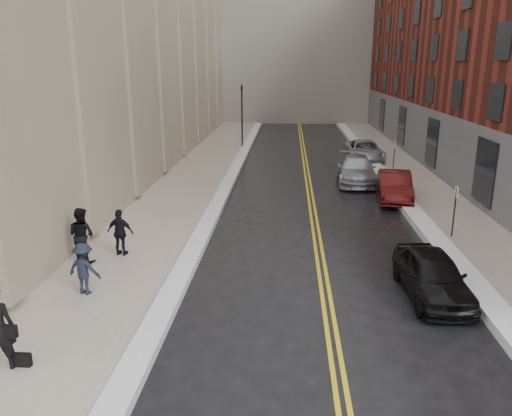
# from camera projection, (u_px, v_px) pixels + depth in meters

# --- Properties ---
(ground) EXTENTS (160.00, 160.00, 0.00)m
(ground) POSITION_uv_depth(u_px,v_px,m) (237.00, 338.00, 12.98)
(ground) COLOR black
(ground) RESTS_ON ground
(sidewalk_left) EXTENTS (4.00, 64.00, 0.15)m
(sidewalk_left) POSITION_uv_depth(u_px,v_px,m) (187.00, 187.00, 28.57)
(sidewalk_left) COLOR gray
(sidewalk_left) RESTS_ON ground
(sidewalk_right) EXTENTS (3.00, 64.00, 0.15)m
(sidewalk_right) POSITION_uv_depth(u_px,v_px,m) (427.00, 190.00, 27.73)
(sidewalk_right) COLOR gray
(sidewalk_right) RESTS_ON ground
(lane_stripe_a) EXTENTS (0.12, 64.00, 0.01)m
(lane_stripe_a) POSITION_uv_depth(u_px,v_px,m) (307.00, 190.00, 28.16)
(lane_stripe_a) COLOR gold
(lane_stripe_a) RESTS_ON ground
(lane_stripe_b) EXTENTS (0.12, 64.00, 0.01)m
(lane_stripe_b) POSITION_uv_depth(u_px,v_px,m) (312.00, 190.00, 28.15)
(lane_stripe_b) COLOR gold
(lane_stripe_b) RESTS_ON ground
(snow_ridge_left) EXTENTS (0.70, 60.80, 0.26)m
(snow_ridge_left) POSITION_uv_depth(u_px,v_px,m) (227.00, 186.00, 28.41)
(snow_ridge_left) COLOR white
(snow_ridge_left) RESTS_ON ground
(snow_ridge_right) EXTENTS (0.85, 60.80, 0.30)m
(snow_ridge_right) POSITION_uv_depth(u_px,v_px,m) (393.00, 188.00, 27.83)
(snow_ridge_right) COLOR white
(snow_ridge_right) RESTS_ON ground
(traffic_signal) EXTENTS (0.18, 0.15, 5.20)m
(traffic_signal) POSITION_uv_depth(u_px,v_px,m) (242.00, 111.00, 41.03)
(traffic_signal) COLOR black
(traffic_signal) RESTS_ON ground
(parking_sign_near) EXTENTS (0.06, 0.35, 2.23)m
(parking_sign_near) POSITION_uv_depth(u_px,v_px,m) (455.00, 208.00, 19.78)
(parking_sign_near) COLOR black
(parking_sign_near) RESTS_ON ground
(parking_sign_far) EXTENTS (0.06, 0.35, 2.23)m
(parking_sign_far) POSITION_uv_depth(u_px,v_px,m) (394.00, 155.00, 31.28)
(parking_sign_far) COLOR black
(parking_sign_far) RESTS_ON ground
(car_black) EXTENTS (1.85, 4.21, 1.41)m
(car_black) POSITION_uv_depth(u_px,v_px,m) (432.00, 275.00, 15.11)
(car_black) COLOR black
(car_black) RESTS_ON ground
(car_maroon) EXTENTS (2.11, 4.69, 1.49)m
(car_maroon) POSITION_uv_depth(u_px,v_px,m) (395.00, 186.00, 25.82)
(car_maroon) COLOR #490E0D
(car_maroon) RESTS_ON ground
(car_silver_near) EXTENTS (2.45, 5.45, 1.55)m
(car_silver_near) POSITION_uv_depth(u_px,v_px,m) (356.00, 170.00, 29.70)
(car_silver_near) COLOR #929599
(car_silver_near) RESTS_ON ground
(car_silver_far) EXTENTS (2.50, 5.32, 1.47)m
(car_silver_far) POSITION_uv_depth(u_px,v_px,m) (364.00, 151.00, 36.31)
(car_silver_far) COLOR #A8ABB1
(car_silver_far) RESTS_ON ground
(pedestrian_a) EXTENTS (1.15, 1.02, 1.96)m
(pedestrian_a) POSITION_uv_depth(u_px,v_px,m) (82.00, 235.00, 17.33)
(pedestrian_a) COLOR black
(pedestrian_a) RESTS_ON sidewalk_left
(pedestrian_b) EXTENTS (1.14, 0.81, 1.60)m
(pedestrian_b) POSITION_uv_depth(u_px,v_px,m) (84.00, 269.00, 14.95)
(pedestrian_b) COLOR black
(pedestrian_b) RESTS_ON sidewalk_left
(pedestrian_c) EXTENTS (1.06, 0.57, 1.72)m
(pedestrian_c) POSITION_uv_depth(u_px,v_px,m) (120.00, 232.00, 17.97)
(pedestrian_c) COLOR black
(pedestrian_c) RESTS_ON sidewalk_left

